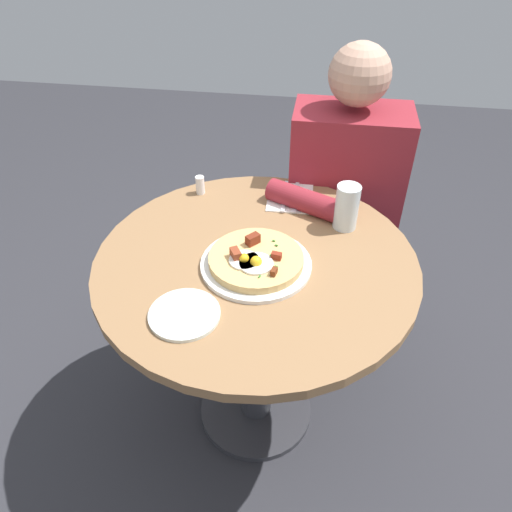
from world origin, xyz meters
TOP-DOWN VIEW (x-y plane):
  - ground_plane at (0.00, 0.00)m, footprint 6.00×6.00m
  - dining_table at (0.00, 0.00)m, footprint 0.87×0.87m
  - person_seated at (-0.24, -0.50)m, footprint 0.44×0.48m
  - pizza_plate at (-0.01, 0.03)m, footprint 0.29×0.29m
  - breakfast_pizza at (-0.00, 0.04)m, footprint 0.25×0.25m
  - bread_plate at (0.13, 0.24)m, footprint 0.17×0.17m
  - napkin at (-0.06, -0.31)m, footprint 0.15×0.17m
  - fork at (-0.04, -0.31)m, footprint 0.02×0.18m
  - knife at (-0.08, -0.31)m, footprint 0.02×0.18m
  - water_glass at (-0.23, -0.18)m, footprint 0.07×0.07m
  - salt_shaker at (0.22, -0.30)m, footprint 0.03×0.03m

SIDE VIEW (x-z plane):
  - ground_plane at x=0.00m, z-range 0.00..0.00m
  - person_seated at x=-0.24m, z-range -0.06..1.07m
  - dining_table at x=0.00m, z-range 0.19..0.90m
  - napkin at x=-0.06m, z-range 0.71..0.71m
  - bread_plate at x=0.13m, z-range 0.71..0.72m
  - pizza_plate at x=-0.01m, z-range 0.71..0.72m
  - fork at x=-0.04m, z-range 0.71..0.72m
  - knife at x=-0.08m, z-range 0.71..0.72m
  - breakfast_pizza at x=0.00m, z-range 0.71..0.76m
  - salt_shaker at x=0.22m, z-range 0.71..0.77m
  - water_glass at x=-0.23m, z-range 0.71..0.84m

